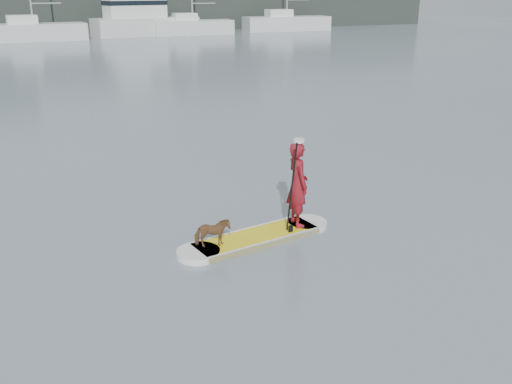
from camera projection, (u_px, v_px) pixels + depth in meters
name	position (u px, v px, depth m)	size (l,w,h in m)	color
ground	(293.00, 172.00, 15.08)	(140.00, 140.00, 0.00)	slate
paddleboard	(256.00, 238.00, 10.98)	(3.27, 1.18, 0.12)	yellow
paddler	(298.00, 184.00, 11.17)	(0.62, 0.41, 1.70)	maroon
white_cap	(299.00, 141.00, 10.87)	(0.22, 0.22, 0.07)	silver
dog	(212.00, 233.00, 10.39)	(0.29, 0.64, 0.54)	brown
paddle	(291.00, 199.00, 10.87)	(0.10, 0.30, 2.00)	black
sailboat_d	(33.00, 30.00, 51.23)	(9.13, 3.10, 13.33)	silver
sailboat_e	(192.00, 26.00, 58.16)	(8.25, 3.14, 11.75)	silver
sailboat_f	(286.00, 22.00, 63.25)	(9.79, 3.65, 14.35)	silver
motor_yacht_a	(141.00, 17.00, 56.81)	(10.84, 4.76, 6.29)	silver
shore_mass	(57.00, 3.00, 59.50)	(90.00, 6.00, 6.00)	black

